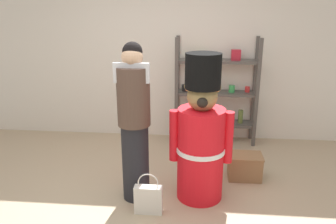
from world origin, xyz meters
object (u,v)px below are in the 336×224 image
(person_shopper, at_px, (134,122))
(merchandise_shelf, at_px, (216,92))
(teddy_bear_guard, at_px, (201,138))
(display_crate, at_px, (245,166))
(shopping_bag, at_px, (148,199))

(person_shopper, bearing_deg, merchandise_shelf, 61.76)
(teddy_bear_guard, xyz_separation_m, person_shopper, (-0.70, -0.08, 0.19))
(teddy_bear_guard, bearing_deg, display_crate, 39.85)
(merchandise_shelf, relative_size, teddy_bear_guard, 1.01)
(merchandise_shelf, xyz_separation_m, display_crate, (0.33, -1.18, -0.65))
(display_crate, bearing_deg, shopping_bag, -142.32)
(shopping_bag, bearing_deg, teddy_bear_guard, 35.23)
(teddy_bear_guard, distance_m, display_crate, 0.91)
(shopping_bag, bearing_deg, merchandise_shelf, 69.57)
(merchandise_shelf, distance_m, teddy_bear_guard, 1.67)
(merchandise_shelf, distance_m, person_shopper, 1.97)
(merchandise_shelf, distance_m, shopping_bag, 2.25)
(teddy_bear_guard, relative_size, display_crate, 3.88)
(display_crate, bearing_deg, merchandise_shelf, 105.57)
(person_shopper, distance_m, shopping_bag, 0.81)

